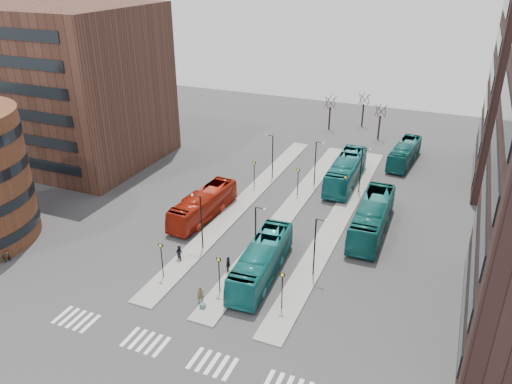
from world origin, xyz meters
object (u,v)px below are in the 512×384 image
at_px(traveller, 201,295).
at_px(bicycle_far, 2,256).
at_px(commuter_a, 179,253).
at_px(commuter_c, 270,254).
at_px(teal_bus_c, 372,217).
at_px(teal_bus_b, 346,171).
at_px(teal_bus_a, 261,261).
at_px(red_bus, 203,205).
at_px(bicycle_mid, 5,254).
at_px(teal_bus_d, 404,153).
at_px(commuter_b, 228,265).
at_px(suitcase, 203,307).

relative_size(traveller, bicycle_far, 0.93).
bearing_deg(commuter_a, commuter_c, -142.97).
relative_size(teal_bus_c, commuter_a, 7.68).
bearing_deg(teal_bus_b, traveller, -101.52).
bearing_deg(teal_bus_a, teal_bus_b, 81.21).
relative_size(red_bus, teal_bus_b, 0.87).
distance_m(teal_bus_c, commuter_c, 12.94).
bearing_deg(teal_bus_b, bicycle_mid, -131.81).
xyz_separation_m(teal_bus_d, commuter_c, (-8.57, -32.17, -0.71)).
bearing_deg(commuter_a, teal_bus_a, -159.53).
xyz_separation_m(teal_bus_d, commuter_b, (-11.56, -35.52, -0.66)).
xyz_separation_m(teal_bus_b, teal_bus_c, (5.78, -11.58, -0.00)).
height_order(teal_bus_a, bicycle_mid, teal_bus_a).
distance_m(commuter_a, bicycle_mid, 17.72).
distance_m(red_bus, traveller, 15.98).
bearing_deg(commuter_c, teal_bus_c, 173.77).
distance_m(teal_bus_a, commuter_c, 2.72).
xyz_separation_m(teal_bus_d, traveller, (-11.81, -40.59, -0.73)).
bearing_deg(commuter_c, teal_bus_b, -153.31).
distance_m(suitcase, bicycle_mid, 22.28).
bearing_deg(commuter_b, commuter_a, 77.97).
distance_m(teal_bus_b, teal_bus_d, 12.28).
height_order(traveller, commuter_b, commuter_b).
height_order(commuter_c, bicycle_far, commuter_c).
bearing_deg(red_bus, commuter_a, -72.49).
height_order(traveller, commuter_a, commuter_a).
xyz_separation_m(red_bus, bicycle_far, (-14.28, -16.06, -1.13)).
bearing_deg(teal_bus_a, commuter_a, -178.64).
bearing_deg(teal_bus_a, red_bus, 138.72).
distance_m(red_bus, bicycle_far, 21.52).
relative_size(commuter_b, commuter_c, 1.05).
relative_size(red_bus, commuter_c, 6.81).
distance_m(suitcase, commuter_b, 5.92).
xyz_separation_m(traveller, commuter_b, (0.25, 5.07, 0.07)).
relative_size(traveller, commuter_a, 0.95).
distance_m(suitcase, commuter_c, 9.61).
bearing_deg(commuter_b, bicycle_mid, 94.96).
relative_size(teal_bus_c, commuter_b, 7.41).
height_order(red_bus, commuter_b, red_bus).
bearing_deg(commuter_b, red_bus, 28.25).
xyz_separation_m(suitcase, commuter_a, (-5.82, 5.91, 0.57)).
height_order(red_bus, teal_bus_b, teal_bus_b).
relative_size(teal_bus_d, bicycle_far, 6.35).
distance_m(teal_bus_b, traveller, 30.53).
relative_size(suitcase, red_bus, 0.05).
height_order(teal_bus_a, commuter_b, teal_bus_a).
xyz_separation_m(teal_bus_a, teal_bus_d, (8.42, 34.75, -0.14)).
height_order(teal_bus_b, commuter_b, teal_bus_b).
xyz_separation_m(red_bus, bicycle_mid, (-14.28, -15.65, -1.04)).
bearing_deg(teal_bus_b, teal_bus_d, 58.74).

